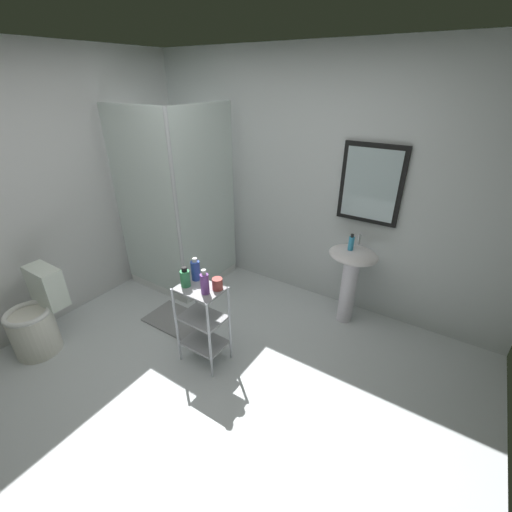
{
  "coord_description": "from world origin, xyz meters",
  "views": [
    {
      "loc": [
        1.45,
        -1.32,
        2.21
      ],
      "look_at": [
        0.08,
        0.79,
        0.88
      ],
      "focal_mm": 23.81,
      "sensor_mm": 36.0,
      "label": 1
    }
  ],
  "objects_px": {
    "storage_cart": "(203,319)",
    "bath_mat": "(176,320)",
    "conditioner_bottle_purple": "(205,283)",
    "pedestal_sink": "(351,270)",
    "body_wash_bottle_green": "(185,278)",
    "toilet": "(37,319)",
    "rinse_cup": "(217,284)",
    "hand_soap_bottle": "(351,243)",
    "shampoo_bottle_blue": "(196,270)",
    "shower_stall": "(182,247)"
  },
  "relations": [
    {
      "from": "toilet",
      "to": "bath_mat",
      "type": "height_order",
      "value": "toilet"
    },
    {
      "from": "shower_stall",
      "to": "body_wash_bottle_green",
      "type": "relative_size",
      "value": 11.72
    },
    {
      "from": "conditioner_bottle_purple",
      "to": "shampoo_bottle_blue",
      "type": "bearing_deg",
      "value": 149.51
    },
    {
      "from": "pedestal_sink",
      "to": "toilet",
      "type": "distance_m",
      "value": 2.89
    },
    {
      "from": "hand_soap_bottle",
      "to": "shampoo_bottle_blue",
      "type": "xyz_separation_m",
      "value": [
        -0.92,
        -1.07,
        -0.05
      ]
    },
    {
      "from": "rinse_cup",
      "to": "bath_mat",
      "type": "relative_size",
      "value": 0.16
    },
    {
      "from": "shower_stall",
      "to": "toilet",
      "type": "height_order",
      "value": "shower_stall"
    },
    {
      "from": "toilet",
      "to": "body_wash_bottle_green",
      "type": "bearing_deg",
      "value": 28.28
    },
    {
      "from": "pedestal_sink",
      "to": "conditioner_bottle_purple",
      "type": "relative_size",
      "value": 3.91
    },
    {
      "from": "toilet",
      "to": "body_wash_bottle_green",
      "type": "xyz_separation_m",
      "value": [
        1.22,
        0.66,
        0.5
      ]
    },
    {
      "from": "conditioner_bottle_purple",
      "to": "bath_mat",
      "type": "height_order",
      "value": "conditioner_bottle_purple"
    },
    {
      "from": "bath_mat",
      "to": "shower_stall",
      "type": "bearing_deg",
      "value": 125.78
    },
    {
      "from": "pedestal_sink",
      "to": "bath_mat",
      "type": "height_order",
      "value": "pedestal_sink"
    },
    {
      "from": "pedestal_sink",
      "to": "shampoo_bottle_blue",
      "type": "height_order",
      "value": "shampoo_bottle_blue"
    },
    {
      "from": "storage_cart",
      "to": "bath_mat",
      "type": "distance_m",
      "value": 0.78
    },
    {
      "from": "body_wash_bottle_green",
      "to": "rinse_cup",
      "type": "distance_m",
      "value": 0.26
    },
    {
      "from": "storage_cart",
      "to": "toilet",
      "type": "bearing_deg",
      "value": -152.66
    },
    {
      "from": "hand_soap_bottle",
      "to": "shampoo_bottle_blue",
      "type": "distance_m",
      "value": 1.41
    },
    {
      "from": "pedestal_sink",
      "to": "shampoo_bottle_blue",
      "type": "relative_size",
      "value": 4.13
    },
    {
      "from": "rinse_cup",
      "to": "bath_mat",
      "type": "xyz_separation_m",
      "value": [
        -0.73,
        0.17,
        -0.78
      ]
    },
    {
      "from": "pedestal_sink",
      "to": "storage_cart",
      "type": "relative_size",
      "value": 1.09
    },
    {
      "from": "shower_stall",
      "to": "storage_cart",
      "type": "relative_size",
      "value": 2.7
    },
    {
      "from": "body_wash_bottle_green",
      "to": "rinse_cup",
      "type": "height_order",
      "value": "body_wash_bottle_green"
    },
    {
      "from": "rinse_cup",
      "to": "shampoo_bottle_blue",
      "type": "bearing_deg",
      "value": 175.48
    },
    {
      "from": "shampoo_bottle_blue",
      "to": "toilet",
      "type": "bearing_deg",
      "value": -147.55
    },
    {
      "from": "body_wash_bottle_green",
      "to": "shower_stall",
      "type": "bearing_deg",
      "value": 136.43
    },
    {
      "from": "pedestal_sink",
      "to": "shampoo_bottle_blue",
      "type": "distance_m",
      "value": 1.48
    },
    {
      "from": "body_wash_bottle_green",
      "to": "bath_mat",
      "type": "bearing_deg",
      "value": 151.09
    },
    {
      "from": "storage_cart",
      "to": "shampoo_bottle_blue",
      "type": "distance_m",
      "value": 0.42
    },
    {
      "from": "body_wash_bottle_green",
      "to": "conditioner_bottle_purple",
      "type": "distance_m",
      "value": 0.2
    },
    {
      "from": "shampoo_bottle_blue",
      "to": "body_wash_bottle_green",
      "type": "bearing_deg",
      "value": -90.82
    },
    {
      "from": "storage_cart",
      "to": "body_wash_bottle_green",
      "type": "distance_m",
      "value": 0.4
    },
    {
      "from": "rinse_cup",
      "to": "body_wash_bottle_green",
      "type": "bearing_deg",
      "value": -157.08
    },
    {
      "from": "rinse_cup",
      "to": "bath_mat",
      "type": "distance_m",
      "value": 1.08
    },
    {
      "from": "shower_stall",
      "to": "conditioner_bottle_purple",
      "type": "distance_m",
      "value": 1.49
    },
    {
      "from": "pedestal_sink",
      "to": "rinse_cup",
      "type": "bearing_deg",
      "value": -121.98
    },
    {
      "from": "conditioner_bottle_purple",
      "to": "rinse_cup",
      "type": "bearing_deg",
      "value": 66.16
    },
    {
      "from": "hand_soap_bottle",
      "to": "body_wash_bottle_green",
      "type": "bearing_deg",
      "value": -127.69
    },
    {
      "from": "pedestal_sink",
      "to": "body_wash_bottle_green",
      "type": "distance_m",
      "value": 1.57
    },
    {
      "from": "shampoo_bottle_blue",
      "to": "rinse_cup",
      "type": "relative_size",
      "value": 2.07
    },
    {
      "from": "shower_stall",
      "to": "shampoo_bottle_blue",
      "type": "bearing_deg",
      "value": -39.41
    },
    {
      "from": "hand_soap_bottle",
      "to": "bath_mat",
      "type": "relative_size",
      "value": 0.26
    },
    {
      "from": "storage_cart",
      "to": "rinse_cup",
      "type": "relative_size",
      "value": 7.8
    },
    {
      "from": "conditioner_bottle_purple",
      "to": "storage_cart",
      "type": "bearing_deg",
      "value": 161.13
    },
    {
      "from": "hand_soap_bottle",
      "to": "conditioner_bottle_purple",
      "type": "distance_m",
      "value": 1.39
    },
    {
      "from": "hand_soap_bottle",
      "to": "pedestal_sink",
      "type": "bearing_deg",
      "value": 57.89
    },
    {
      "from": "body_wash_bottle_green",
      "to": "bath_mat",
      "type": "xyz_separation_m",
      "value": [
        -0.49,
        0.27,
        -0.8
      ]
    },
    {
      "from": "shower_stall",
      "to": "toilet",
      "type": "bearing_deg",
      "value": -100.19
    },
    {
      "from": "shampoo_bottle_blue",
      "to": "pedestal_sink",
      "type": "bearing_deg",
      "value": 49.65
    },
    {
      "from": "shower_stall",
      "to": "body_wash_bottle_green",
      "type": "xyz_separation_m",
      "value": [
        0.94,
        -0.9,
        0.35
      ]
    }
  ]
}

